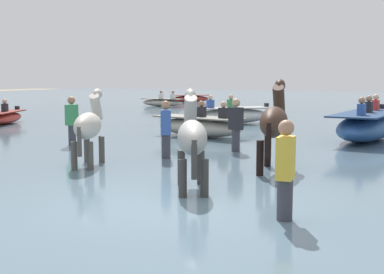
{
  "coord_description": "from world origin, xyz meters",
  "views": [
    {
      "loc": [
        3.72,
        -6.56,
        2.18
      ],
      "look_at": [
        -1.47,
        3.48,
        0.85
      ],
      "focal_mm": 49.07,
      "sensor_mm": 36.0,
      "label": 1
    }
  ],
  "objects_px": {
    "horse_trailing_pinto": "(89,128)",
    "person_wading_mid": "(236,130)",
    "boat_near_port": "(232,115)",
    "boat_far_inshore": "(6,117)",
    "horse_lead_grey": "(192,140)",
    "boat_distant_east": "(162,102)",
    "horse_flank_dark_bay": "(274,124)",
    "person_spectator_far": "(166,135)",
    "boat_far_offshore": "(199,126)",
    "boat_distant_west": "(367,126)",
    "person_onlooker_right": "(72,126)",
    "person_wading_close": "(285,180)",
    "boat_near_starboard": "(190,99)"
  },
  "relations": [
    {
      "from": "horse_trailing_pinto",
      "to": "person_wading_mid",
      "type": "bearing_deg",
      "value": 59.09
    },
    {
      "from": "boat_near_port",
      "to": "boat_far_inshore",
      "type": "distance_m",
      "value": 8.63
    },
    {
      "from": "horse_trailing_pinto",
      "to": "horse_lead_grey",
      "type": "bearing_deg",
      "value": -20.08
    },
    {
      "from": "boat_distant_east",
      "to": "boat_far_inshore",
      "type": "relative_size",
      "value": 1.0
    },
    {
      "from": "horse_flank_dark_bay",
      "to": "person_wading_mid",
      "type": "bearing_deg",
      "value": 129.05
    },
    {
      "from": "horse_lead_grey",
      "to": "horse_flank_dark_bay",
      "type": "bearing_deg",
      "value": 74.39
    },
    {
      "from": "boat_distant_east",
      "to": "person_spectator_far",
      "type": "height_order",
      "value": "person_spectator_far"
    },
    {
      "from": "person_wading_mid",
      "to": "person_spectator_far",
      "type": "bearing_deg",
      "value": -120.04
    },
    {
      "from": "horse_lead_grey",
      "to": "boat_far_offshore",
      "type": "bearing_deg",
      "value": 115.63
    },
    {
      "from": "boat_distant_west",
      "to": "boat_far_inshore",
      "type": "relative_size",
      "value": 1.63
    },
    {
      "from": "boat_far_inshore",
      "to": "person_wading_mid",
      "type": "distance_m",
      "value": 11.01
    },
    {
      "from": "boat_near_port",
      "to": "boat_distant_west",
      "type": "height_order",
      "value": "boat_distant_west"
    },
    {
      "from": "person_spectator_far",
      "to": "horse_lead_grey",
      "type": "bearing_deg",
      "value": -52.41
    },
    {
      "from": "boat_near_port",
      "to": "boat_distant_east",
      "type": "height_order",
      "value": "boat_near_port"
    },
    {
      "from": "boat_far_inshore",
      "to": "person_spectator_far",
      "type": "relative_size",
      "value": 1.6
    },
    {
      "from": "person_spectator_far",
      "to": "person_wading_mid",
      "type": "distance_m",
      "value": 1.94
    },
    {
      "from": "boat_near_port",
      "to": "horse_flank_dark_bay",
      "type": "bearing_deg",
      "value": -62.3
    },
    {
      "from": "person_spectator_far",
      "to": "person_wading_mid",
      "type": "bearing_deg",
      "value": 59.96
    },
    {
      "from": "person_onlooker_right",
      "to": "person_wading_close",
      "type": "xyz_separation_m",
      "value": [
        7.18,
        -4.44,
        0.0
      ]
    },
    {
      "from": "horse_trailing_pinto",
      "to": "horse_flank_dark_bay",
      "type": "distance_m",
      "value": 3.73
    },
    {
      "from": "horse_flank_dark_bay",
      "to": "person_wading_mid",
      "type": "height_order",
      "value": "horse_flank_dark_bay"
    },
    {
      "from": "person_wading_close",
      "to": "boat_far_inshore",
      "type": "bearing_deg",
      "value": 149.01
    },
    {
      "from": "boat_distant_east",
      "to": "person_spectator_far",
      "type": "bearing_deg",
      "value": -59.2
    },
    {
      "from": "boat_near_starboard",
      "to": "person_wading_close",
      "type": "distance_m",
      "value": 29.29
    },
    {
      "from": "boat_distant_east",
      "to": "boat_far_inshore",
      "type": "height_order",
      "value": "boat_distant_east"
    },
    {
      "from": "boat_far_offshore",
      "to": "person_spectator_far",
      "type": "height_order",
      "value": "person_spectator_far"
    },
    {
      "from": "boat_far_offshore",
      "to": "person_onlooker_right",
      "type": "distance_m",
      "value": 3.91
    },
    {
      "from": "person_spectator_far",
      "to": "boat_far_inshore",
      "type": "bearing_deg",
      "value": 155.16
    },
    {
      "from": "horse_trailing_pinto",
      "to": "boat_far_inshore",
      "type": "xyz_separation_m",
      "value": [
        -8.74,
        5.98,
        -0.53
      ]
    },
    {
      "from": "horse_lead_grey",
      "to": "boat_far_inshore",
      "type": "xyz_separation_m",
      "value": [
        -11.65,
        7.04,
        -0.56
      ]
    },
    {
      "from": "horse_trailing_pinto",
      "to": "horse_flank_dark_bay",
      "type": "bearing_deg",
      "value": 18.33
    },
    {
      "from": "boat_near_starboard",
      "to": "boat_near_port",
      "type": "bearing_deg",
      "value": -56.77
    },
    {
      "from": "person_wading_close",
      "to": "boat_near_starboard",
      "type": "bearing_deg",
      "value": 119.86
    },
    {
      "from": "boat_far_offshore",
      "to": "horse_lead_grey",
      "type": "bearing_deg",
      "value": -64.37
    },
    {
      "from": "horse_lead_grey",
      "to": "person_onlooker_right",
      "type": "height_order",
      "value": "horse_lead_grey"
    },
    {
      "from": "boat_near_starboard",
      "to": "horse_trailing_pinto",
      "type": "bearing_deg",
      "value": -67.17
    },
    {
      "from": "person_wading_mid",
      "to": "boat_far_inshore",
      "type": "bearing_deg",
      "value": 165.26
    },
    {
      "from": "boat_far_offshore",
      "to": "person_wading_close",
      "type": "height_order",
      "value": "person_wading_close"
    },
    {
      "from": "person_onlooker_right",
      "to": "boat_near_starboard",
      "type": "bearing_deg",
      "value": 109.46
    },
    {
      "from": "horse_trailing_pinto",
      "to": "boat_far_offshore",
      "type": "xyz_separation_m",
      "value": [
        -0.28,
        5.58,
        -0.46
      ]
    },
    {
      "from": "person_wading_mid",
      "to": "horse_lead_grey",
      "type": "bearing_deg",
      "value": -76.67
    },
    {
      "from": "person_onlooker_right",
      "to": "boat_distant_east",
      "type": "bearing_deg",
      "value": 112.72
    },
    {
      "from": "boat_far_inshore",
      "to": "person_wading_mid",
      "type": "xyz_separation_m",
      "value": [
        10.64,
        -2.8,
        0.28
      ]
    },
    {
      "from": "boat_far_inshore",
      "to": "person_wading_close",
      "type": "relative_size",
      "value": 1.6
    },
    {
      "from": "horse_lead_grey",
      "to": "boat_near_starboard",
      "type": "bearing_deg",
      "value": 117.58
    },
    {
      "from": "person_onlooker_right",
      "to": "person_wading_mid",
      "type": "bearing_deg",
      "value": 11.58
    },
    {
      "from": "boat_far_offshore",
      "to": "horse_flank_dark_bay",
      "type": "bearing_deg",
      "value": -49.16
    },
    {
      "from": "boat_far_offshore",
      "to": "person_onlooker_right",
      "type": "xyz_separation_m",
      "value": [
        -2.11,
        -3.28,
        0.21
      ]
    },
    {
      "from": "boat_near_port",
      "to": "boat_near_starboard",
      "type": "relative_size",
      "value": 1.08
    },
    {
      "from": "boat_near_port",
      "to": "person_spectator_far",
      "type": "bearing_deg",
      "value": -76.6
    }
  ]
}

